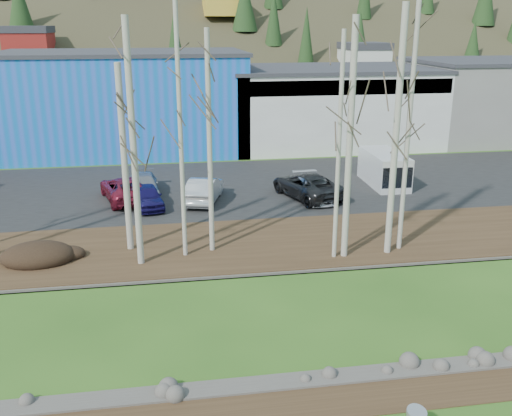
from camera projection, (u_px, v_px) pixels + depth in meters
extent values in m
cube|color=#382616|center=(276.00, 405.00, 16.39)|extent=(80.00, 1.80, 0.03)
cube|color=#382616|center=(227.00, 246.00, 28.01)|extent=(80.00, 7.00, 0.15)
cube|color=black|center=(209.00, 188.00, 37.87)|extent=(80.00, 14.00, 0.14)
cube|color=blue|center=(125.00, 103.00, 48.89)|extent=(20.00, 12.00, 8.00)
cube|color=#333338|center=(121.00, 53.00, 47.61)|extent=(20.40, 12.24, 0.30)
cube|color=beige|center=(327.00, 107.00, 51.87)|extent=(18.00, 12.00, 6.50)
cube|color=#333338|center=(329.00, 69.00, 50.82)|extent=(18.36, 12.24, 0.30)
cube|color=navy|center=(349.00, 87.00, 45.61)|extent=(17.64, 0.20, 1.20)
cube|color=slate|center=(490.00, 100.00, 54.24)|extent=(14.00, 12.00, 7.00)
cube|color=#333338|center=(495.00, 61.00, 53.11)|extent=(14.28, 12.24, 0.30)
ellipsoid|color=black|center=(38.00, 254.00, 25.91)|extent=(3.29, 2.32, 0.65)
cylinder|color=beige|center=(124.00, 160.00, 26.14)|extent=(0.30, 0.30, 8.73)
cylinder|color=beige|center=(181.00, 135.00, 24.98)|extent=(0.20, 0.20, 11.30)
cylinder|color=beige|center=(133.00, 147.00, 24.17)|extent=(0.29, 0.29, 10.67)
cylinder|color=beige|center=(210.00, 145.00, 25.75)|extent=(0.23, 0.23, 10.17)
cylinder|color=beige|center=(339.00, 150.00, 24.98)|extent=(0.20, 0.20, 10.13)
cylinder|color=beige|center=(396.00, 135.00, 25.32)|extent=(0.30, 0.30, 11.21)
cylinder|color=beige|center=(350.00, 143.00, 24.99)|extent=(0.29, 0.29, 10.70)
cylinder|color=beige|center=(409.00, 129.00, 25.76)|extent=(0.23, 0.23, 11.59)
imported|color=maroon|center=(125.00, 189.00, 34.83)|extent=(3.64, 5.63, 1.44)
imported|color=gray|center=(143.00, 185.00, 35.76)|extent=(2.09, 4.66, 1.33)
imported|color=#1A1354|center=(147.00, 196.00, 33.46)|extent=(2.22, 4.09, 1.32)
imported|color=silver|center=(204.00, 190.00, 34.52)|extent=(2.83, 4.85, 1.51)
imported|color=#232325|center=(307.00, 185.00, 35.37)|extent=(4.13, 6.00, 1.52)
imported|color=white|center=(314.00, 188.00, 35.16)|extent=(2.10, 4.66, 1.32)
cube|color=white|center=(384.00, 169.00, 38.14)|extent=(2.20, 5.02, 2.17)
cube|color=black|center=(395.00, 176.00, 36.29)|extent=(1.99, 1.09, 1.34)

